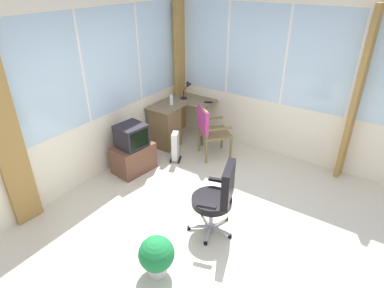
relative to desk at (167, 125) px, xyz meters
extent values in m
cube|color=beige|center=(-1.42, -1.79, -0.45)|extent=(5.54, 5.17, 0.06)
cube|color=#F1E8CB|center=(-1.42, 0.33, 0.06)|extent=(4.54, 0.06, 0.94)
cube|color=silver|center=(-1.42, 0.33, 1.31)|extent=(4.45, 0.06, 1.56)
cube|color=#F1E8CB|center=(-1.42, 0.33, 2.18)|extent=(4.54, 0.06, 0.18)
cube|color=white|center=(-2.56, 0.33, 1.31)|extent=(0.04, 0.07, 1.56)
cube|color=white|center=(-1.42, 0.33, 1.31)|extent=(0.04, 0.07, 1.56)
cube|color=white|center=(-0.29, 0.33, 1.31)|extent=(0.04, 0.07, 1.56)
cube|color=#F1E8CB|center=(0.88, -1.79, 0.06)|extent=(0.06, 4.17, 0.94)
cube|color=silver|center=(0.88, -1.79, 1.31)|extent=(0.06, 4.09, 1.56)
cube|color=white|center=(0.88, -2.83, 1.31)|extent=(0.07, 0.04, 1.56)
cube|color=white|center=(0.88, -1.79, 1.31)|extent=(0.07, 0.04, 1.56)
cube|color=white|center=(0.88, -0.74, 1.31)|extent=(0.07, 0.04, 1.56)
cube|color=#A37B3D|center=(-2.67, 0.25, 0.87)|extent=(0.34, 0.09, 2.58)
cube|color=#A37B3D|center=(0.75, 0.20, 0.87)|extent=(0.34, 0.08, 2.58)
cube|color=#A37B3D|center=(0.80, -2.93, 0.87)|extent=(0.34, 0.11, 2.58)
cube|color=#79664A|center=(0.27, 0.02, 0.35)|extent=(1.10, 0.52, 0.02)
cube|color=#79664A|center=(0.56, -0.42, 0.35)|extent=(0.52, 0.35, 0.02)
cube|color=brown|center=(-0.05, 0.02, -0.05)|extent=(0.40, 0.48, 0.74)
cylinder|color=#4C4C51|center=(0.34, -0.56, -0.04)|extent=(0.04, 0.04, 0.75)
cylinder|color=#4C4C51|center=(-0.23, 0.24, -0.04)|extent=(0.04, 0.04, 0.75)
cylinder|color=black|center=(0.52, -0.03, 0.37)|extent=(0.13, 0.13, 0.02)
cylinder|color=black|center=(0.52, -0.03, 0.45)|extent=(0.02, 0.02, 0.15)
cylinder|color=black|center=(0.57, -0.06, 0.60)|extent=(0.02, 0.07, 0.14)
cone|color=black|center=(0.62, -0.10, 0.63)|extent=(0.13, 0.12, 0.12)
cube|color=black|center=(0.59, -0.54, 0.37)|extent=(0.10, 0.15, 0.02)
cylinder|color=silver|center=(0.13, -0.03, 0.44)|extent=(0.06, 0.06, 0.16)
cone|color=white|center=(0.13, -0.03, 0.55)|extent=(0.06, 0.06, 0.06)
cylinder|color=olive|center=(0.18, -1.25, -0.20)|extent=(0.04, 0.04, 0.42)
cylinder|color=olive|center=(0.46, -0.92, -0.20)|extent=(0.04, 0.04, 0.42)
cylinder|color=olive|center=(-0.16, -0.97, -0.20)|extent=(0.04, 0.04, 0.42)
cylinder|color=olive|center=(0.13, -0.63, -0.20)|extent=(0.04, 0.04, 0.42)
cube|color=olive|center=(0.15, -0.94, 0.03)|extent=(0.68, 0.68, 0.04)
cube|color=olive|center=(-0.01, -0.80, 0.29)|extent=(0.31, 0.35, 0.48)
cube|color=#B83984|center=(-0.01, -0.80, 0.31)|extent=(0.34, 0.39, 0.40)
cube|color=olive|center=(0.01, -1.11, 0.21)|extent=(0.35, 0.31, 0.03)
cube|color=olive|center=(0.30, -0.78, 0.21)|extent=(0.35, 0.31, 0.03)
cube|color=#B7B7BF|center=(-1.63, -1.91, -0.37)|extent=(0.28, 0.12, 0.02)
cylinder|color=black|center=(-1.76, -1.95, -0.39)|extent=(0.05, 0.05, 0.05)
cube|color=#B7B7BF|center=(-1.50, -2.01, -0.37)|extent=(0.04, 0.28, 0.02)
cylinder|color=black|center=(-1.50, -2.15, -0.39)|extent=(0.05, 0.05, 0.05)
cube|color=#B7B7BF|center=(-1.36, -1.91, -0.37)|extent=(0.28, 0.12, 0.02)
cylinder|color=black|center=(-1.23, -1.95, -0.39)|extent=(0.05, 0.05, 0.05)
cube|color=#B7B7BF|center=(-1.41, -1.75, -0.37)|extent=(0.19, 0.25, 0.02)
cylinder|color=black|center=(-1.33, -1.64, -0.39)|extent=(0.05, 0.05, 0.05)
cube|color=#B7B7BF|center=(-1.58, -1.75, -0.37)|extent=(0.19, 0.25, 0.02)
cylinder|color=black|center=(-1.66, -1.64, -0.39)|extent=(0.05, 0.05, 0.05)
cylinder|color=#B7B7BF|center=(-1.50, -1.87, -0.18)|extent=(0.05, 0.05, 0.35)
cylinder|color=black|center=(-1.50, -1.87, 0.04)|extent=(0.50, 0.50, 0.09)
cube|color=black|center=(-1.44, -2.04, 0.32)|extent=(0.43, 0.22, 0.48)
cube|color=black|center=(-1.24, -1.78, 0.17)|extent=(0.11, 0.22, 0.04)
cube|color=black|center=(-1.75, -1.95, 0.17)|extent=(0.11, 0.22, 0.04)
cube|color=brown|center=(-1.01, -0.09, -0.19)|extent=(0.69, 0.52, 0.46)
cube|color=#242228|center=(-1.01, -0.09, 0.22)|extent=(0.47, 0.45, 0.36)
cube|color=black|center=(-1.04, -0.29, 0.22)|extent=(0.34, 0.05, 0.28)
cube|color=#262628|center=(-0.87, -0.11, 0.08)|extent=(0.29, 0.25, 0.07)
cube|color=silver|center=(-0.45, -0.51, -0.13)|extent=(0.06, 0.10, 0.50)
cube|color=silver|center=(-0.41, -0.49, -0.13)|extent=(0.06, 0.10, 0.50)
cube|color=silver|center=(-0.38, -0.48, -0.13)|extent=(0.06, 0.10, 0.50)
cube|color=silver|center=(-0.34, -0.46, -0.13)|extent=(0.06, 0.10, 0.50)
cube|color=silver|center=(-0.30, -0.44, -0.13)|extent=(0.06, 0.10, 0.50)
cube|color=black|center=(-0.35, -0.54, -0.40)|extent=(0.22, 0.13, 0.03)
cube|color=black|center=(-0.41, -0.41, -0.40)|extent=(0.22, 0.13, 0.03)
cube|color=silver|center=(-0.26, -0.42, -0.11)|extent=(0.08, 0.10, 0.35)
cylinder|color=silver|center=(-2.41, -1.74, -0.34)|extent=(0.21, 0.21, 0.15)
sphere|color=#1D793C|center=(-2.41, -1.74, -0.12)|extent=(0.39, 0.39, 0.39)
camera|label=1|loc=(-4.24, -3.43, 2.52)|focal=30.28mm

